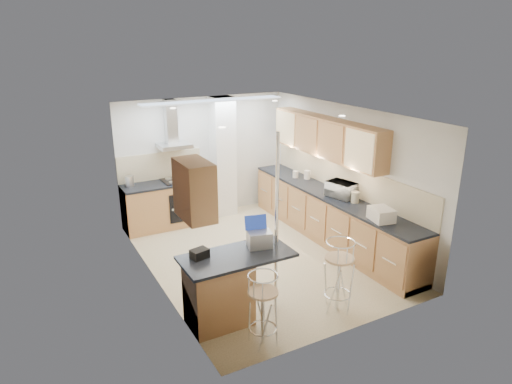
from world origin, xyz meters
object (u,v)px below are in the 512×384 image
bar_stool_near (263,310)px  bread_bin (381,214)px  microwave (342,190)px  laptop (259,239)px  bar_stool_end (339,276)px

bar_stool_near → bread_bin: 2.64m
microwave → laptop: size_ratio=1.59×
bar_stool_near → laptop: bearing=40.8°
microwave → bread_bin: 1.18m
laptop → bread_bin: (2.14, -0.04, -0.03)m
bread_bin → laptop: bearing=-169.2°
bar_stool_end → laptop: bearing=71.5°
bar_stool_near → bar_stool_end: bearing=-15.8°
microwave → laptop: 2.55m
laptop → bar_stool_end: (0.94, -0.56, -0.53)m
bread_bin → microwave: bearing=94.5°
microwave → bar_stool_end: microwave is taller
microwave → bread_bin: (-0.15, -1.17, -0.04)m
bar_stool_near → bar_stool_end: bar_stool_end is taller
bar_stool_end → bread_bin: bread_bin is taller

